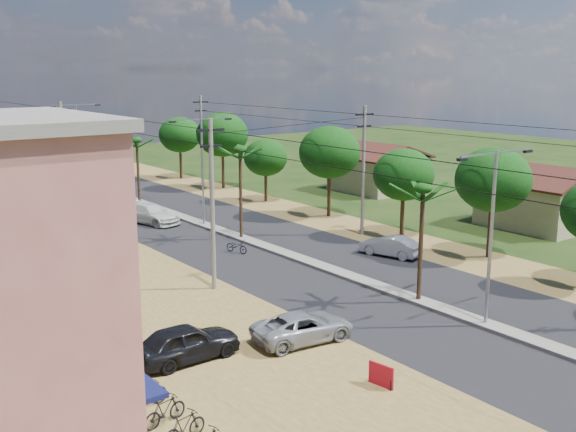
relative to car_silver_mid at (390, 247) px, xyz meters
The scene contains 30 objects.
ground 11.95m from the car_silver_mid, 114.77° to the right, with size 160.00×160.00×0.00m, color black.
road 6.54m from the car_silver_mid, 140.20° to the left, with size 12.00×110.00×0.04m, color black.
median 8.76m from the car_silver_mid, 124.90° to the left, with size 1.00×90.00×0.18m, color #605E56.
dirt_lot_west 20.21m from the car_silver_mid, behind, with size 18.00×46.00×0.04m, color brown.
dirt_shoulder_east 5.48m from the car_silver_mid, 49.97° to the left, with size 5.00×90.00×0.03m, color brown.
house_east_near 15.13m from the car_silver_mid, ahead, with size 7.60×7.50×4.60m.
house_east_far 23.53m from the car_silver_mid, 47.01° to the left, with size 7.60×7.50×4.60m.
tree_east_c 7.39m from the car_silver_mid, 39.21° to the right, with size 4.60×4.60×6.83m.
tree_east_d 6.56m from the car_silver_mid, 35.74° to the left, with size 4.20×4.20×6.13m.
tree_east_e 12.87m from the car_silver_mid, 67.61° to the left, with size 4.80×4.80×7.14m.
tree_east_f 19.89m from the car_silver_mid, 77.64° to the left, with size 3.80×3.80×5.52m.
tree_east_g 27.97m from the car_silver_mid, 79.98° to the left, with size 5.00×5.00×7.38m.
tree_east_h 35.68m from the car_silver_mid, 82.71° to the left, with size 4.40×4.40×6.52m.
palm_median_near 9.78m from the car_silver_mid, 126.19° to the right, with size 2.00×2.00×6.15m.
palm_median_mid 11.69m from the car_silver_mid, 118.61° to the left, with size 2.00×2.00×6.55m.
palm_median_far 26.07m from the car_silver_mid, 101.24° to the left, with size 2.00×2.00×5.85m.
streetlight_near 12.63m from the car_silver_mid, 114.77° to the right, with size 5.10×0.18×8.00m.
streetlight_mid 15.58m from the car_silver_mid, 109.44° to the left, with size 5.10×0.18×8.00m.
streetlight_far 39.70m from the car_silver_mid, 97.28° to the left, with size 5.10×0.18×8.00m.
utility_pole_w_b 12.74m from the car_silver_mid, behind, with size 1.60×0.24×9.00m.
utility_pole_w_c 26.41m from the car_silver_mid, 117.38° to the left, with size 1.60×0.24×9.00m.
utility_pole_e_b 7.06m from the car_silver_mid, 64.18° to the left, with size 1.60×0.24×9.00m.
utility_pole_e_c 27.59m from the car_silver_mid, 84.74° to the left, with size 1.60×0.24×9.00m.
car_silver_mid is the anchor object (origin of this frame).
car_white_far 18.98m from the car_silver_mid, 114.09° to the left, with size 2.05×5.05×1.47m, color beige.
car_parked_silver 14.52m from the car_silver_mid, 150.42° to the right, with size 2.07×4.49×1.25m, color #93969A.
car_parked_dark 18.51m from the car_silver_mid, 161.50° to the right, with size 1.76×4.38×1.49m, color black.
moto_rider_west_a 9.61m from the car_silver_mid, 138.27° to the left, with size 0.57×1.64×0.86m, color black.
moto_rider_west_b 20.71m from the car_silver_mid, 107.42° to the left, with size 0.44×1.55×0.93m, color black.
roadside_sign 17.83m from the car_silver_mid, 136.82° to the right, with size 0.24×1.07×0.90m.
Camera 1 is at (-24.52, -17.40, 11.40)m, focal length 42.00 mm.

